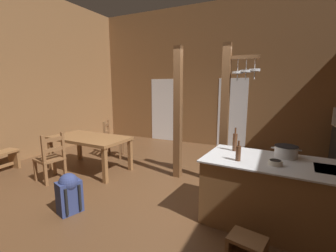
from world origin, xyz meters
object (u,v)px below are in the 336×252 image
at_px(dining_table, 89,141).
at_px(ladderback_chair_near_window, 112,140).
at_px(backpack, 69,192).
at_px(mixing_bowl_on_counter, 275,163).
at_px(ladderback_chair_by_post, 51,158).
at_px(step_stool, 247,248).
at_px(kitchen_island, 290,197).
at_px(stockpot_on_counter, 286,151).
at_px(bottle_tall_on_counter, 235,142).
at_px(bottle_short_on_counter, 238,153).

height_order(dining_table, ladderback_chair_near_window, ladderback_chair_near_window).
relative_size(backpack, mixing_bowl_on_counter, 3.68).
bearing_deg(ladderback_chair_by_post, step_stool, -9.02).
bearing_deg(step_stool, kitchen_island, 64.37).
xyz_separation_m(dining_table, backpack, (1.00, -1.45, -0.34)).
relative_size(step_stool, backpack, 0.69).
xyz_separation_m(kitchen_island, stockpot_on_counter, (-0.08, 0.26, 0.52)).
bearing_deg(stockpot_on_counter, mixing_bowl_on_counter, -107.01).
height_order(mixing_bowl_on_counter, bottle_tall_on_counter, bottle_tall_on_counter).
distance_m(ladderback_chair_by_post, stockpot_on_counter, 4.08).
xyz_separation_m(mixing_bowl_on_counter, bottle_tall_on_counter, (-0.55, 0.41, 0.11)).
bearing_deg(bottle_short_on_counter, dining_table, 167.77).
xyz_separation_m(dining_table, ladderback_chair_by_post, (-0.23, -0.79, -0.20)).
bearing_deg(dining_table, kitchen_island, -7.77).
height_order(backpack, stockpot_on_counter, stockpot_on_counter).
distance_m(step_stool, bottle_tall_on_counter, 1.44).
xyz_separation_m(step_stool, stockpot_on_counter, (0.32, 1.10, 0.78)).
bearing_deg(stockpot_on_counter, step_stool, -106.30).
xyz_separation_m(step_stool, ladderback_chair_near_window, (-3.63, 2.33, 0.27)).
bearing_deg(bottle_short_on_counter, step_stool, -71.05).
xyz_separation_m(kitchen_island, backpack, (-2.86, -0.93, -0.13)).
height_order(dining_table, mixing_bowl_on_counter, mixing_bowl_on_counter).
xyz_separation_m(ladderback_chair_by_post, bottle_short_on_counter, (3.46, 0.09, 0.54)).
bearing_deg(kitchen_island, dining_table, 172.23).
height_order(step_stool, backpack, backpack).
height_order(backpack, mixing_bowl_on_counter, mixing_bowl_on_counter).
relative_size(ladderback_chair_near_window, bottle_tall_on_counter, 2.74).
xyz_separation_m(ladderback_chair_near_window, mixing_bowl_on_counter, (3.83, -1.62, 0.46)).
bearing_deg(stockpot_on_counter, ladderback_chair_near_window, 162.80).
distance_m(backpack, bottle_tall_on_counter, 2.52).
xyz_separation_m(backpack, mixing_bowl_on_counter, (2.65, 0.79, 0.60)).
bearing_deg(mixing_bowl_on_counter, kitchen_island, 34.22).
distance_m(mixing_bowl_on_counter, bottle_tall_on_counter, 0.70).
relative_size(kitchen_island, ladderback_chair_near_window, 2.34).
bearing_deg(step_stool, mixing_bowl_on_counter, 74.11).
xyz_separation_m(kitchen_island, ladderback_chair_by_post, (-4.09, -0.26, 0.01)).
distance_m(ladderback_chair_near_window, mixing_bowl_on_counter, 4.18).
height_order(ladderback_chair_near_window, bottle_tall_on_counter, bottle_tall_on_counter).
bearing_deg(backpack, ladderback_chair_near_window, 116.04).
height_order(step_stool, ladderback_chair_near_window, ladderback_chair_near_window).
xyz_separation_m(stockpot_on_counter, bottle_tall_on_counter, (-0.67, 0.02, 0.06)).
height_order(dining_table, bottle_tall_on_counter, bottle_tall_on_counter).
relative_size(ladderback_chair_by_post, backpack, 1.59).
bearing_deg(mixing_bowl_on_counter, stockpot_on_counter, 72.99).
xyz_separation_m(ladderback_chair_by_post, stockpot_on_counter, (4.01, 0.52, 0.51)).
xyz_separation_m(ladderback_chair_by_post, bottle_tall_on_counter, (3.34, 0.53, 0.57)).
distance_m(ladderback_chair_near_window, ladderback_chair_by_post, 1.74).
bearing_deg(stockpot_on_counter, ladderback_chair_by_post, -172.64).
xyz_separation_m(dining_table, mixing_bowl_on_counter, (3.66, -0.67, 0.26)).
xyz_separation_m(ladderback_chair_by_post, backpack, (1.24, -0.67, -0.14)).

